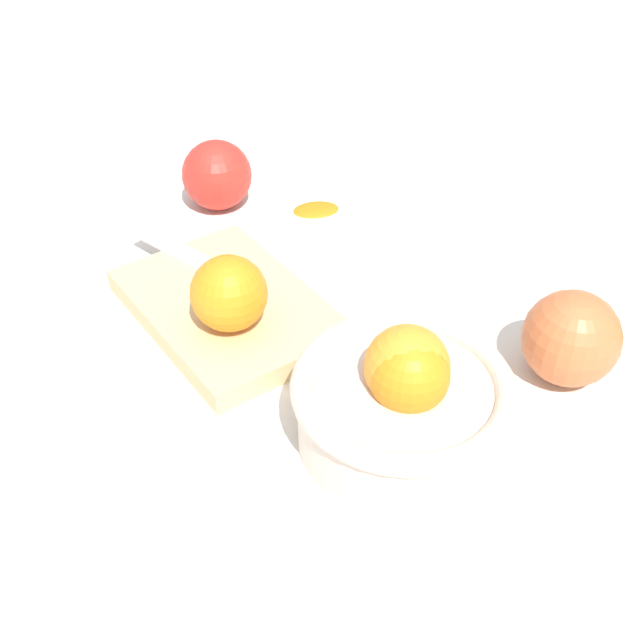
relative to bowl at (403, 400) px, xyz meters
The scene contains 8 objects.
ground_plane 0.16m from the bowl, 24.67° to the right, with size 2.40×2.40×0.00m, color silver.
bowl is the anchor object (origin of this frame).
cutting_board 0.21m from the bowl, ahead, with size 0.21×0.14×0.02m, color #DBB77F.
orange_on_board 0.18m from the bowl, ahead, with size 0.07×0.07×0.07m, color orange.
knife 0.27m from the bowl, ahead, with size 0.16×0.04×0.01m.
apple_front_right 0.40m from the bowl, 16.86° to the right, with size 0.08×0.08×0.08m, color red.
apple_front_left_2 0.16m from the bowl, 106.26° to the right, with size 0.08×0.08×0.08m, color #CC6638.
citrus_peel 0.35m from the bowl, 32.33° to the right, with size 0.05×0.04×0.01m, color orange.
Camera 1 is at (-0.40, 0.39, 0.46)m, focal length 43.91 mm.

